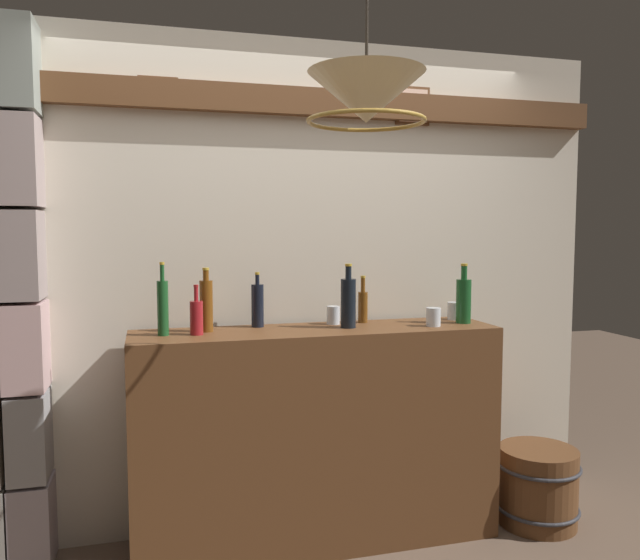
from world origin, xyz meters
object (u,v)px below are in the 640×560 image
object	(u,v)px
liquor_bottle_vodka	(206,305)
glass_tumbler_highball	(433,317)
liquor_bottle_rye	(258,305)
liquor_bottle_tequila	(363,305)
pendant_lamp	(366,99)
liquor_bottle_bourbon	(196,317)
wooden_barrel	(538,486)
glass_tumbler_shot	(333,315)
liquor_bottle_mezcal	(348,302)
liquor_bottle_brandy	(163,306)
glass_tumbler_rocks	(454,311)
liquor_bottle_sherry	(464,300)

from	to	relation	value
liquor_bottle_vodka	glass_tumbler_highball	bearing A→B (deg)	-6.94
liquor_bottle_rye	glass_tumbler_highball	xyz separation A→B (m)	(0.88, -0.22, -0.07)
liquor_bottle_tequila	pendant_lamp	bearing A→B (deg)	-108.87
liquor_bottle_bourbon	liquor_bottle_rye	world-z (taller)	liquor_bottle_rye
liquor_bottle_vodka	wooden_barrel	distance (m)	2.03
liquor_bottle_vodka	glass_tumbler_shot	distance (m)	0.67
pendant_lamp	liquor_bottle_tequila	bearing A→B (deg)	71.13
liquor_bottle_mezcal	liquor_bottle_brandy	distance (m)	0.91
liquor_bottle_rye	wooden_barrel	bearing A→B (deg)	-10.72
liquor_bottle_tequila	liquor_bottle_brandy	size ratio (longest dim) A/B	0.73
glass_tumbler_shot	pendant_lamp	world-z (taller)	pendant_lamp
glass_tumbler_shot	pendant_lamp	xyz separation A→B (m)	(-0.14, -0.88, 0.93)
liquor_bottle_bourbon	glass_tumbler_highball	xyz separation A→B (m)	(1.19, -0.06, -0.04)
liquor_bottle_mezcal	glass_tumbler_rocks	world-z (taller)	liquor_bottle_mezcal
liquor_bottle_vodka	wooden_barrel	world-z (taller)	liquor_bottle_vodka
liquor_bottle_mezcal	pendant_lamp	bearing A→B (deg)	-103.27
glass_tumbler_highball	liquor_bottle_vodka	bearing A→B (deg)	173.06
liquor_bottle_vodka	glass_tumbler_shot	size ratio (longest dim) A/B	3.28
liquor_bottle_tequila	liquor_bottle_sherry	world-z (taller)	liquor_bottle_sherry
liquor_bottle_brandy	wooden_barrel	xyz separation A→B (m)	(1.95, -0.15, -1.03)
liquor_bottle_tequila	liquor_bottle_rye	size ratio (longest dim) A/B	0.89
liquor_bottle_rye	liquor_bottle_vodka	bearing A→B (deg)	-163.43
glass_tumbler_shot	glass_tumbler_rocks	bearing A→B (deg)	-1.67
liquor_bottle_tequila	liquor_bottle_rye	xyz separation A→B (m)	(-0.57, 0.00, 0.02)
liquor_bottle_bourbon	pendant_lamp	bearing A→B (deg)	-51.85
liquor_bottle_brandy	glass_tumbler_rocks	world-z (taller)	liquor_bottle_brandy
glass_tumbler_highball	pendant_lamp	bearing A→B (deg)	-132.16
glass_tumbler_highball	wooden_barrel	bearing A→B (deg)	-5.92
liquor_bottle_vodka	liquor_bottle_rye	size ratio (longest dim) A/B	1.11
liquor_bottle_vodka	pendant_lamp	distance (m)	1.29
wooden_barrel	glass_tumbler_shot	bearing A→B (deg)	166.35
glass_tumbler_shot	glass_tumbler_highball	bearing A→B (deg)	-22.73
liquor_bottle_vodka	liquor_bottle_tequila	bearing A→B (deg)	5.14
liquor_bottle_mezcal	liquor_bottle_tequila	world-z (taller)	liquor_bottle_mezcal
liquor_bottle_sherry	liquor_bottle_bourbon	bearing A→B (deg)	179.83
liquor_bottle_rye	glass_tumbler_rocks	xyz separation A→B (m)	(1.09, -0.04, -0.07)
glass_tumbler_rocks	glass_tumbler_shot	bearing A→B (deg)	178.33
glass_tumbler_rocks	wooden_barrel	xyz separation A→B (m)	(0.39, -0.24, -0.94)
liquor_bottle_mezcal	glass_tumbler_highball	bearing A→B (deg)	-9.24
liquor_bottle_brandy	liquor_bottle_rye	size ratio (longest dim) A/B	1.23
liquor_bottle_bourbon	liquor_bottle_rye	size ratio (longest dim) A/B	0.85
liquor_bottle_tequila	glass_tumbler_highball	world-z (taller)	liquor_bottle_tequila
glass_tumbler_shot	liquor_bottle_brandy	bearing A→B (deg)	-172.31
liquor_bottle_mezcal	liquor_bottle_sherry	world-z (taller)	liquor_bottle_mezcal
liquor_bottle_tequila	glass_tumbler_rocks	bearing A→B (deg)	-3.68
liquor_bottle_tequila	glass_tumbler_shot	world-z (taller)	liquor_bottle_tequila
liquor_bottle_tequila	liquor_bottle_brandy	bearing A→B (deg)	-172.82
liquor_bottle_bourbon	liquor_bottle_brandy	distance (m)	0.16
liquor_bottle_bourbon	liquor_bottle_vodka	distance (m)	0.11
liquor_bottle_vodka	pendant_lamp	world-z (taller)	pendant_lamp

